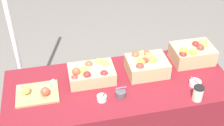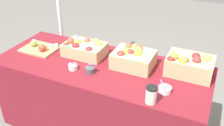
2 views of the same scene
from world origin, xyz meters
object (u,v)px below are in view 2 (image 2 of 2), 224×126
object	(u,v)px
sample_bowl_mid	(90,70)
sample_bowl_far	(165,89)
apple_crate_left	(190,65)
cutting_board_front	(40,48)
apple_crate_right	(84,48)
coffee_cup	(151,95)
sample_bowl_near	(73,67)
apple_crate_middle	(133,58)

from	to	relation	value
sample_bowl_mid	sample_bowl_far	distance (m)	0.64
apple_crate_left	cutting_board_front	distance (m)	1.41
apple_crate_right	sample_bowl_mid	bearing A→B (deg)	-50.90
apple_crate_left	coffee_cup	distance (m)	0.52
coffee_cup	sample_bowl_near	bearing A→B (deg)	168.44
cutting_board_front	sample_bowl_mid	world-z (taller)	sample_bowl_mid
cutting_board_front	coffee_cup	world-z (taller)	coffee_cup
coffee_cup	cutting_board_front	bearing A→B (deg)	165.25
sample_bowl_far	coffee_cup	xyz separation A→B (m)	(-0.06, -0.16, 0.04)
apple_crate_middle	sample_bowl_mid	size ratio (longest dim) A/B	3.62
apple_crate_right	coffee_cup	world-z (taller)	apple_crate_right
sample_bowl_mid	coffee_cup	xyz separation A→B (m)	(0.58, -0.17, 0.04)
cutting_board_front	sample_bowl_near	size ratio (longest dim) A/B	3.69
apple_crate_middle	cutting_board_front	xyz separation A→B (m)	(-0.93, -0.09, -0.06)
cutting_board_front	sample_bowl_far	size ratio (longest dim) A/B	3.46
apple_crate_middle	sample_bowl_near	distance (m)	0.52
sample_bowl_far	coffee_cup	bearing A→B (deg)	-109.82
apple_crate_left	sample_bowl_mid	bearing A→B (deg)	-156.85
cutting_board_front	sample_bowl_near	bearing A→B (deg)	-19.35
apple_crate_right	cutting_board_front	distance (m)	0.46
apple_crate_left	coffee_cup	size ratio (longest dim) A/B	2.85
sample_bowl_mid	sample_bowl_near	bearing A→B (deg)	-173.36
apple_crate_left	sample_bowl_mid	distance (m)	0.82
coffee_cup	apple_crate_right	bearing A→B (deg)	152.01
apple_crate_middle	coffee_cup	xyz separation A→B (m)	(0.29, -0.42, -0.02)
apple_crate_right	sample_bowl_mid	distance (m)	0.32
apple_crate_right	sample_bowl_far	distance (m)	0.87
apple_crate_left	cutting_board_front	xyz separation A→B (m)	(-1.40, -0.17, -0.07)
sample_bowl_near	sample_bowl_mid	world-z (taller)	sample_bowl_mid
apple_crate_middle	sample_bowl_mid	xyz separation A→B (m)	(-0.29, -0.25, -0.06)
apple_crate_left	apple_crate_middle	size ratio (longest dim) A/B	1.07
sample_bowl_near	sample_bowl_far	bearing A→B (deg)	0.82
coffee_cup	apple_crate_middle	bearing A→B (deg)	124.83
apple_crate_middle	sample_bowl_far	xyz separation A→B (m)	(0.35, -0.25, -0.06)
apple_crate_middle	sample_bowl_mid	bearing A→B (deg)	-139.22
apple_crate_middle	sample_bowl_mid	world-z (taller)	apple_crate_middle
apple_crate_left	sample_bowl_near	xyz separation A→B (m)	(-0.91, -0.34, -0.06)
apple_crate_left	apple_crate_middle	bearing A→B (deg)	-171.06
sample_bowl_near	coffee_cup	world-z (taller)	coffee_cup
apple_crate_right	sample_bowl_near	bearing A→B (deg)	-81.04
apple_crate_left	sample_bowl_far	world-z (taller)	apple_crate_left
sample_bowl_far	cutting_board_front	bearing A→B (deg)	172.85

